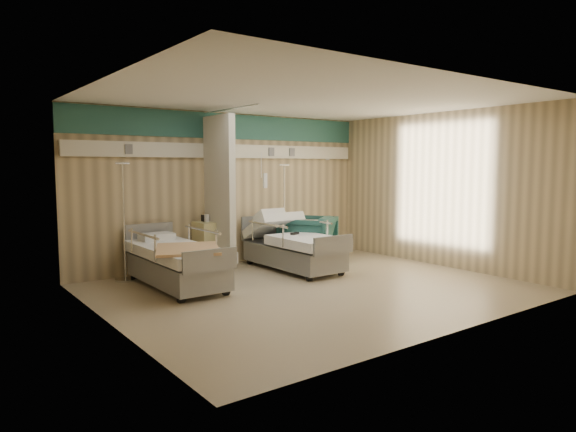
{
  "coord_description": "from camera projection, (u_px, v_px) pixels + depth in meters",
  "views": [
    {
      "loc": [
        -4.79,
        -5.84,
        1.84
      ],
      "look_at": [
        -0.03,
        0.6,
        1.05
      ],
      "focal_mm": 32.0,
      "sensor_mm": 36.0,
      "label": 1
    }
  ],
  "objects": [
    {
      "name": "white_cup",
      "position": [
        207.0,
        218.0,
        8.99
      ],
      "size": [
        0.12,
        0.12,
        0.13
      ],
      "primitive_type": "cylinder",
      "rotation": [
        0.0,
        0.0,
        0.36
      ],
      "color": "white",
      "rests_on": "bedside_cabinet"
    },
    {
      "name": "bed_left",
      "position": [
        177.0,
        267.0,
        7.75
      ],
      "size": [
        1.0,
        2.16,
        0.63
      ],
      "primitive_type": null,
      "color": "white",
      "rests_on": "ground"
    },
    {
      "name": "room_walls",
      "position": [
        302.0,
        164.0,
        7.69
      ],
      "size": [
        6.04,
        5.04,
        2.82
      ],
      "color": "tan",
      "rests_on": "ground"
    },
    {
      "name": "tan_blanket",
      "position": [
        188.0,
        249.0,
        7.32
      ],
      "size": [
        1.23,
        1.34,
        0.04
      ],
      "primitive_type": "cube",
      "rotation": [
        0.0,
        0.0,
        -0.41
      ],
      "color": "tan",
      "rests_on": "bed_left"
    },
    {
      "name": "iv_stand_right",
      "position": [
        284.0,
        240.0,
        10.1
      ],
      "size": [
        0.33,
        0.33,
        1.86
      ],
      "rotation": [
        0.0,
        0.0,
        -0.39
      ],
      "color": "silver",
      "rests_on": "ground"
    },
    {
      "name": "visitor_armchair",
      "position": [
        307.0,
        239.0,
        9.75
      ],
      "size": [
        1.33,
        1.33,
        0.89
      ],
      "primitive_type": "imported",
      "rotation": [
        0.0,
        0.0,
        3.73
      ],
      "color": "#1F4F48",
      "rests_on": "ground"
    },
    {
      "name": "waffle_blanket",
      "position": [
        310.0,
        214.0,
        9.67
      ],
      "size": [
        0.92,
        0.91,
        0.08
      ],
      "primitive_type": "cube",
      "rotation": [
        0.0,
        0.0,
        3.8
      ],
      "color": "silver",
      "rests_on": "visitor_armchair"
    },
    {
      "name": "toiletry_bag",
      "position": [
        208.0,
        218.0,
        9.1
      ],
      "size": [
        0.23,
        0.16,
        0.12
      ],
      "primitive_type": "cube",
      "rotation": [
        0.0,
        0.0,
        -0.12
      ],
      "color": "black",
      "rests_on": "bedside_cabinet"
    },
    {
      "name": "bedside_cabinet",
      "position": [
        211.0,
        245.0,
        9.08
      ],
      "size": [
        0.5,
        0.48,
        0.85
      ],
      "primitive_type": "cube",
      "color": "#CAC07E",
      "rests_on": "ground"
    },
    {
      "name": "bed_right",
      "position": [
        293.0,
        252.0,
        9.05
      ],
      "size": [
        1.0,
        2.16,
        0.63
      ],
      "primitive_type": null,
      "color": "white",
      "rests_on": "ground"
    },
    {
      "name": "call_remote",
      "position": [
        295.0,
        233.0,
        8.99
      ],
      "size": [
        0.19,
        0.13,
        0.04
      ],
      "primitive_type": "cube",
      "rotation": [
        0.0,
        0.0,
        0.33
      ],
      "color": "black",
      "rests_on": "bed_right"
    },
    {
      "name": "ground",
      "position": [
        313.0,
        288.0,
        7.68
      ],
      "size": [
        6.0,
        5.0,
        0.0
      ],
      "primitive_type": "cube",
      "color": "gray",
      "rests_on": "ground"
    },
    {
      "name": "iv_stand_left",
      "position": [
        125.0,
        257.0,
        8.18
      ],
      "size": [
        0.34,
        0.34,
        1.88
      ],
      "rotation": [
        0.0,
        0.0,
        0.1
      ],
      "color": "silver",
      "rests_on": "ground"
    }
  ]
}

